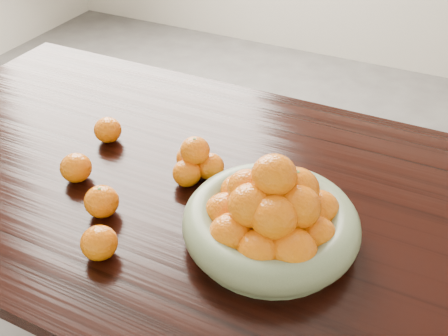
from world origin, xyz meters
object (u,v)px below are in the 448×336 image
at_px(fruit_bowl, 272,216).
at_px(loose_orange_0, 102,201).
at_px(orange_pyramid, 195,162).
at_px(dining_table, 223,215).

bearing_deg(fruit_bowl, loose_orange_0, -165.87).
relative_size(orange_pyramid, loose_orange_0, 1.68).
height_order(dining_table, fruit_bowl, fruit_bowl).
xyz_separation_m(dining_table, loose_orange_0, (-0.21, -0.20, 0.13)).
height_order(fruit_bowl, loose_orange_0, fruit_bowl).
relative_size(dining_table, fruit_bowl, 5.30).
distance_m(dining_table, loose_orange_0, 0.31).
bearing_deg(dining_table, loose_orange_0, -135.75).
distance_m(dining_table, orange_pyramid, 0.16).
relative_size(dining_table, loose_orange_0, 25.39).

